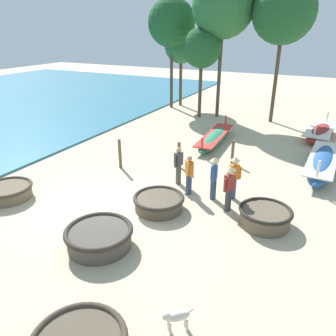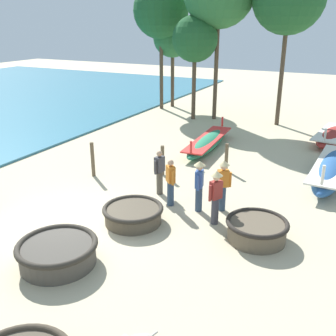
% 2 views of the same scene
% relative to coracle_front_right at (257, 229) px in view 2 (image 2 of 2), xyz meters
% --- Properties ---
extents(ground_plane, '(80.00, 80.00, 0.00)m').
position_rel_coracle_front_right_xyz_m(ground_plane, '(-5.17, -1.70, -0.32)').
color(ground_plane, '#C6B793').
extents(coracle_front_right, '(1.71, 1.71, 0.59)m').
position_rel_coracle_front_right_xyz_m(coracle_front_right, '(0.00, 0.00, 0.00)').
color(coracle_front_right, brown).
rests_on(coracle_front_right, ground).
extents(coracle_beside_post, '(2.00, 2.00, 0.60)m').
position_rel_coracle_front_right_xyz_m(coracle_beside_post, '(-4.07, -3.33, 0.01)').
color(coracle_beside_post, '#4C473F').
rests_on(coracle_beside_post, ground).
extents(coracle_far_right, '(1.82, 1.82, 0.51)m').
position_rel_coracle_front_right_xyz_m(coracle_far_right, '(-3.54, -0.67, -0.04)').
color(coracle_far_right, brown).
rests_on(coracle_far_right, ground).
extents(long_boat_ochre_hull, '(1.33, 5.37, 1.35)m').
position_rel_coracle_front_right_xyz_m(long_boat_ochre_hull, '(1.35, 5.60, 0.07)').
color(long_boat_ochre_hull, '#285693').
rests_on(long_boat_ochre_hull, ground).
extents(long_boat_red_hull, '(1.73, 4.30, 1.15)m').
position_rel_coracle_front_right_xyz_m(long_boat_red_hull, '(0.94, 10.69, 0.01)').
color(long_boat_red_hull, maroon).
rests_on(long_boat_red_hull, ground).
extents(long_boat_green_hull, '(1.28, 5.18, 1.00)m').
position_rel_coracle_front_right_xyz_m(long_boat_green_hull, '(-4.20, 7.11, -0.03)').
color(long_boat_green_hull, '#237551').
rests_on(long_boat_green_hull, ground).
extents(fisherman_by_coracle, '(0.36, 0.52, 1.67)m').
position_rel_coracle_front_right_xyz_m(fisherman_by_coracle, '(-2.10, 0.91, 0.64)').
color(fisherman_by_coracle, '#2D425B').
rests_on(fisherman_by_coracle, ground).
extents(fisherman_hauling, '(0.40, 0.40, 1.57)m').
position_rel_coracle_front_right_xyz_m(fisherman_hauling, '(-3.06, 0.87, 0.52)').
color(fisherman_hauling, '#2D425B').
rests_on(fisherman_hauling, ground).
extents(fisherman_standing_left, '(0.28, 0.52, 1.57)m').
position_rel_coracle_front_right_xyz_m(fisherman_standing_left, '(-3.80, 1.51, 0.52)').
color(fisherman_standing_left, '#4C473D').
rests_on(fisherman_standing_left, ground).
extents(fisherman_standing_right, '(0.46, 0.37, 1.67)m').
position_rel_coracle_front_right_xyz_m(fisherman_standing_right, '(-1.45, 1.28, 0.64)').
color(fisherman_standing_right, '#2D425B').
rests_on(fisherman_standing_right, ground).
extents(fisherman_crouching, '(0.36, 0.48, 1.67)m').
position_rel_coracle_front_right_xyz_m(fisherman_crouching, '(-1.35, 0.35, 0.64)').
color(fisherman_crouching, '#383842').
rests_on(fisherman_crouching, ground).
extents(mooring_post_shoreline, '(0.14, 0.14, 1.13)m').
position_rel_coracle_front_right_xyz_m(mooring_post_shoreline, '(-2.48, 4.67, 0.25)').
color(mooring_post_shoreline, brown).
rests_on(mooring_post_shoreline, ground).
extents(mooring_post_mid_beach, '(0.14, 0.14, 1.18)m').
position_rel_coracle_front_right_xyz_m(mooring_post_mid_beach, '(-4.54, 3.14, 0.27)').
color(mooring_post_mid_beach, brown).
rests_on(mooring_post_mid_beach, ground).
extents(mooring_post_inland, '(0.14, 0.14, 1.35)m').
position_rel_coracle_front_right_xyz_m(mooring_post_inland, '(-6.87, 1.82, 0.36)').
color(mooring_post_inland, brown).
rests_on(mooring_post_inland, ground).
extents(tree_rightmost, '(2.58, 2.58, 5.89)m').
position_rel_coracle_front_right_xyz_m(tree_rightmost, '(-9.98, 15.04, 4.24)').
color(tree_rightmost, '#4C3D2D').
rests_on(tree_rightmost, ground).
extents(tree_tall_back, '(2.63, 2.63, 5.98)m').
position_rel_coracle_front_right_xyz_m(tree_tall_back, '(-7.17, 12.22, 4.32)').
color(tree_tall_back, '#4C3D2D').
rests_on(tree_tall_back, ground).
extents(tree_right_mid, '(3.51, 3.51, 8.00)m').
position_rel_coracle_front_right_xyz_m(tree_right_mid, '(-10.32, 14.04, 5.90)').
color(tree_right_mid, '#4C3D2D').
rests_on(tree_right_mid, ground).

